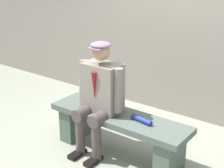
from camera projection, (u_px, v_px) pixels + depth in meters
The scene contains 5 objects.
ground_plane at pixel (118, 153), 3.98m from camera, with size 30.00×30.00×0.00m, color gray.
bench at pixel (118, 128), 3.87m from camera, with size 1.68×0.47×0.50m.
seated_man at pixel (99, 93), 3.82m from camera, with size 0.60×0.59×1.31m.
rolled_magazine at pixel (141, 120), 3.63m from camera, with size 0.06×0.06×0.27m, color navy.
stadium_wall at pixel (182, 32), 4.71m from camera, with size 12.00×0.24×2.40m, color gray.
Camera 1 is at (-2.01, 2.81, 2.14)m, focal length 54.29 mm.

